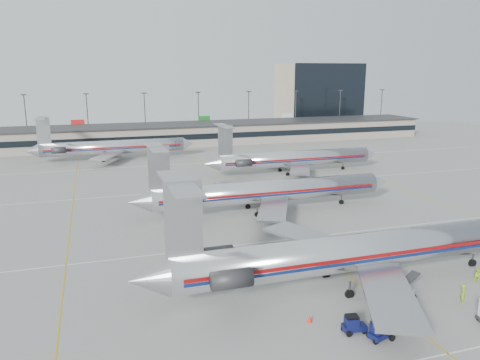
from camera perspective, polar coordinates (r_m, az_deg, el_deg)
name	(u,v)px	position (r m, az deg, el deg)	size (l,w,h in m)	color
ground	(337,267)	(56.26, 11.72, -10.29)	(260.00, 260.00, 0.00)	gray
apron_markings	(300,238)	(64.49, 7.37, -7.01)	(160.00, 0.15, 0.02)	silver
terminal	(180,134)	(146.27, -7.28, 5.60)	(162.00, 17.00, 6.25)	gray
light_mast_row	(172,112)	(159.43, -8.27, 8.15)	(163.60, 0.40, 15.28)	#38383D
distant_building	(318,95)	(194.08, 9.50, 10.14)	(30.00, 20.00, 25.00)	tan
jet_foreground	(356,252)	(50.98, 14.01, -8.46)	(48.57, 28.60, 12.71)	silver
jet_second_row	(264,191)	(74.85, 2.92, -1.39)	(44.16, 26.00, 11.56)	silver
jet_third_row	(292,159)	(103.85, 6.33, 2.62)	(41.24, 25.37, 11.28)	silver
jet_back_row	(110,147)	(123.26, -15.54, 3.89)	(41.57, 25.57, 11.37)	silver
tug_left	(353,325)	(43.33, 13.62, -16.79)	(2.19, 1.34, 1.67)	#0B0F3C
tug_center	(380,331)	(42.91, 16.66, -17.25)	(2.37, 1.67, 1.75)	#0B0F3C
belt_loader	(400,293)	(50.38, 18.92, -12.87)	(4.53, 2.59, 2.32)	#A6A6A6
ramp_worker_near	(463,294)	(51.58, 25.57, -12.43)	(0.71, 0.46, 1.94)	#8FC112
ramp_worker_far	(478,275)	(57.11, 27.00, -10.31)	(0.76, 0.59, 1.56)	#BAE715
cone_left	(310,319)	(44.40, 8.49, -16.40)	(0.49, 0.49, 0.66)	red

